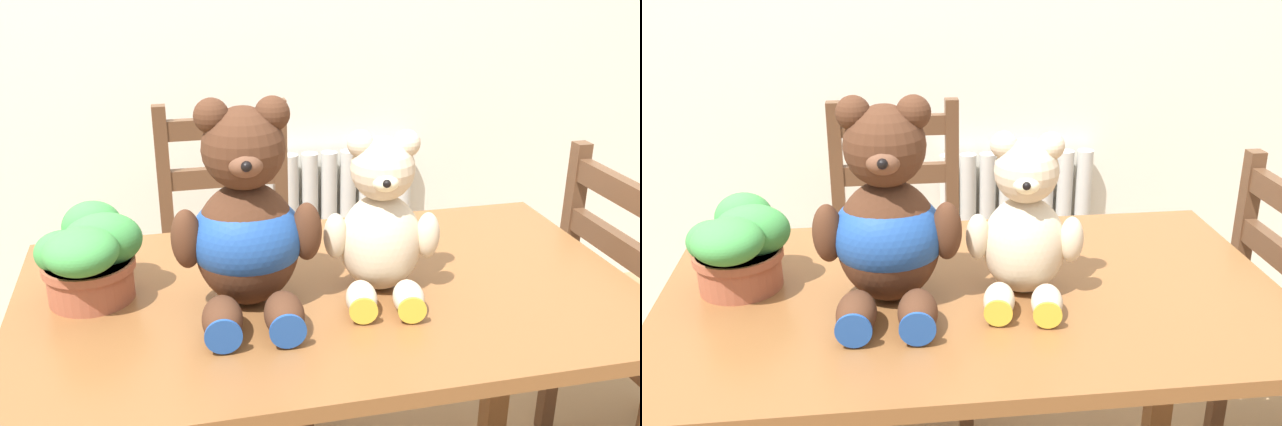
% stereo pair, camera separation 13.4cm
% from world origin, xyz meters
% --- Properties ---
extents(radiator, '(0.58, 0.10, 0.66)m').
position_xyz_m(radiator, '(0.32, 1.55, 0.30)').
color(radiator, beige).
rests_on(radiator, ground_plane).
extents(dining_table, '(1.23, 0.73, 0.74)m').
position_xyz_m(dining_table, '(0.00, 0.36, 0.62)').
color(dining_table, brown).
rests_on(dining_table, ground_plane).
extents(wooden_chair_behind, '(0.39, 0.40, 0.94)m').
position_xyz_m(wooden_chair_behind, '(-0.13, 1.08, 0.45)').
color(wooden_chair_behind, brown).
rests_on(wooden_chair_behind, ground_plane).
extents(teddy_bear_left, '(0.28, 0.29, 0.40)m').
position_xyz_m(teddy_bear_left, '(-0.16, 0.34, 0.90)').
color(teddy_bear_left, '#472819').
rests_on(teddy_bear_left, dining_table).
extents(teddy_bear_right, '(0.23, 0.24, 0.32)m').
position_xyz_m(teddy_bear_right, '(0.09, 0.34, 0.88)').
color(teddy_bear_right, beige).
rests_on(teddy_bear_right, dining_table).
extents(potted_plant, '(0.20, 0.22, 0.18)m').
position_xyz_m(potted_plant, '(-0.45, 0.43, 0.84)').
color(potted_plant, '#9E5138').
rests_on(potted_plant, dining_table).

